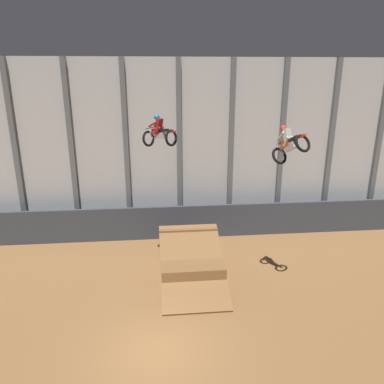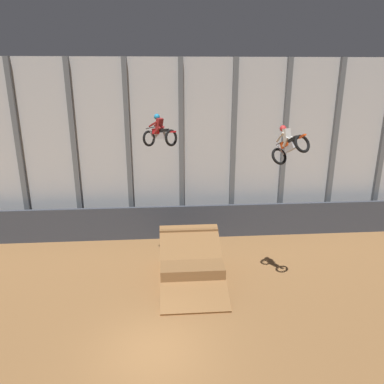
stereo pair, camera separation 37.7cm
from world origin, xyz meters
TOP-DOWN VIEW (x-y plane):
  - ground_plane at (0.00, 0.00)m, footprint 60.00×60.00m
  - arena_back_wall at (-0.00, 10.70)m, footprint 32.00×0.40m
  - lower_barrier at (0.00, 9.57)m, footprint 31.36×0.20m
  - dirt_ramp at (1.66, 5.18)m, footprint 2.92×4.66m
  - rider_bike_left_air at (0.32, 5.77)m, footprint 1.65×1.63m
  - rider_bike_right_air at (5.43, 3.43)m, footprint 1.36×1.82m

SIDE VIEW (x-z plane):
  - ground_plane at x=0.00m, z-range 0.00..0.00m
  - dirt_ramp at x=1.66m, z-range -0.34..1.78m
  - lower_barrier at x=0.00m, z-range 0.00..1.98m
  - arena_back_wall at x=0.00m, z-range 0.00..10.21m
  - rider_bike_right_air at x=5.43m, z-range 5.84..7.51m
  - rider_bike_left_air at x=0.32m, z-range 6.07..7.61m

